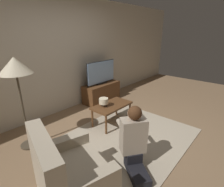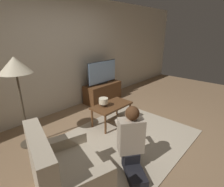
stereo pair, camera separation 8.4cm
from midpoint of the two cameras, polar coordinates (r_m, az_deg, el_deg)
The scene contains 10 objects.
ground_plane at distance 3.26m, azimuth 5.10°, elevation -14.64°, with size 10.00×10.00×0.00m, color #896B4C.
wall_back at distance 4.17m, azimuth -16.25°, elevation 11.64°, with size 10.00×0.06×2.60m.
rug at distance 3.25m, azimuth 5.10°, elevation -14.52°, with size 2.42×1.88×0.02m.
tv_stand at distance 4.82m, azimuth -2.53°, elevation 0.48°, with size 1.07×0.43×0.49m.
tv at distance 4.66m, azimuth -2.66°, elevation 6.93°, with size 0.98×0.08×0.61m.
coffee_table at distance 3.55m, azimuth 0.61°, elevation -4.45°, with size 0.83×0.45×0.43m.
floor_lamp at distance 2.94m, azimuth -28.25°, elevation 6.92°, with size 0.48×0.48×1.49m.
armchair at distance 2.22m, azimuth -13.50°, elevation -24.90°, with size 0.91×1.03×0.89m.
person_kneeling at distance 2.44m, azimuth 7.33°, elevation -14.76°, with size 0.69×0.82×0.93m.
table_lamp at distance 3.42m, azimuth -2.10°, elevation -2.60°, with size 0.18×0.18×0.17m.
Camera 2 is at (-2.13, -1.63, 1.84)m, focal length 28.00 mm.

